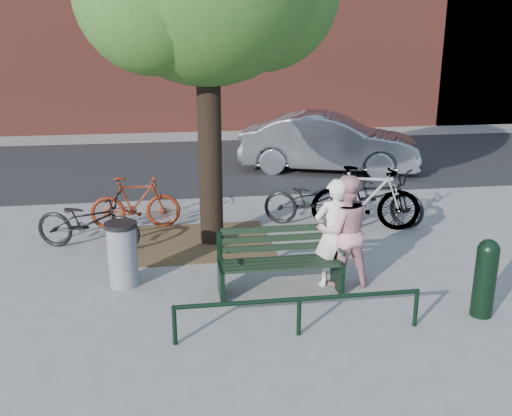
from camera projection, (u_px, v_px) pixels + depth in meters
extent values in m
plane|color=gray|center=(280.00, 292.00, 8.13)|extent=(90.00, 90.00, 0.00)
cube|color=brown|center=(201.00, 242.00, 10.06)|extent=(2.40, 2.00, 0.02)
cube|color=black|center=(223.00, 163.00, 16.16)|extent=(40.00, 7.00, 0.01)
cube|color=black|center=(221.00, 282.00, 7.94)|extent=(0.06, 0.52, 0.45)
cube|color=black|center=(219.00, 246.00, 8.03)|extent=(0.06, 0.06, 0.44)
cylinder|color=black|center=(221.00, 257.00, 7.73)|extent=(0.04, 0.36, 0.04)
cube|color=black|center=(338.00, 274.00, 8.18)|extent=(0.06, 0.52, 0.45)
cube|color=black|center=(334.00, 240.00, 8.27)|extent=(0.06, 0.06, 0.44)
cylinder|color=black|center=(341.00, 251.00, 7.97)|extent=(0.04, 0.36, 0.04)
cube|color=black|center=(280.00, 263.00, 8.00)|extent=(1.64, 0.46, 0.04)
cube|color=black|center=(278.00, 238.00, 8.13)|extent=(1.64, 0.03, 0.47)
cylinder|color=black|center=(174.00, 325.00, 6.71)|extent=(0.06, 0.06, 0.50)
cylinder|color=black|center=(299.00, 316.00, 6.92)|extent=(0.06, 0.06, 0.50)
cylinder|color=black|center=(416.00, 308.00, 7.13)|extent=(0.06, 0.06, 0.50)
cylinder|color=black|center=(299.00, 299.00, 6.85)|extent=(3.00, 0.06, 0.06)
cylinder|color=black|center=(210.00, 135.00, 9.53)|extent=(0.40, 0.40, 3.80)
imported|color=silver|center=(334.00, 233.00, 8.15)|extent=(0.62, 0.43, 1.60)
imported|color=#C6888E|center=(344.00, 231.00, 8.16)|extent=(0.81, 0.64, 1.65)
cylinder|color=black|center=(484.00, 283.00, 7.35)|extent=(0.28, 0.28, 0.91)
sphere|color=black|center=(489.00, 250.00, 7.22)|extent=(0.28, 0.28, 0.28)
cylinder|color=gray|center=(123.00, 256.00, 8.25)|extent=(0.43, 0.43, 0.90)
cylinder|color=black|center=(120.00, 225.00, 8.11)|extent=(0.47, 0.47, 0.06)
imported|color=black|center=(88.00, 222.00, 9.65)|extent=(1.95, 1.18, 0.97)
imported|color=#5F1D0D|center=(135.00, 203.00, 10.66)|extent=(1.67, 0.47, 1.00)
imported|color=black|center=(313.00, 201.00, 10.78)|extent=(2.01, 1.37, 1.00)
imported|color=gray|center=(365.00, 198.00, 10.59)|extent=(2.09, 1.08, 1.21)
imported|color=black|center=(376.00, 195.00, 11.09)|extent=(1.87, 1.97, 1.06)
imported|color=slate|center=(329.00, 143.00, 15.03)|extent=(4.91, 3.04, 1.53)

